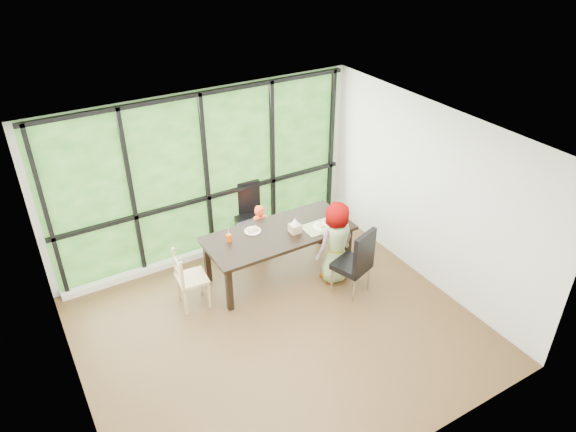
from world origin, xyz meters
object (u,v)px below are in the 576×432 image
at_px(dining_table, 279,253).
at_px(plate_far, 253,231).
at_px(white_mug, 332,210).
at_px(tissue_box, 295,228).
at_px(orange_cup, 229,238).
at_px(chair_interior_leather, 352,261).
at_px(chair_window_leather, 249,216).
at_px(child_older, 336,243).
at_px(child_toddler, 261,231).
at_px(green_cup, 339,221).
at_px(chair_end_beech, 192,278).
at_px(plate_near, 321,227).

relative_size(dining_table, plate_far, 8.96).
height_order(white_mug, tissue_box, tissue_box).
bearing_deg(dining_table, orange_cup, 167.79).
bearing_deg(chair_interior_leather, chair_window_leather, -88.49).
bearing_deg(chair_window_leather, child_older, -52.75).
bearing_deg(child_older, child_toddler, -64.91).
bearing_deg(green_cup, orange_cup, 164.68).
height_order(dining_table, white_mug, white_mug).
height_order(chair_end_beech, white_mug, chair_end_beech).
relative_size(dining_table, plate_near, 8.52).
bearing_deg(chair_end_beech, child_toddler, -62.77).
bearing_deg(chair_window_leather, green_cup, -41.00).
height_order(chair_window_leather, orange_cup, chair_window_leather).
distance_m(chair_end_beech, tissue_box, 1.66).
distance_m(chair_interior_leather, tissue_box, 0.96).
bearing_deg(chair_interior_leather, green_cup, -126.78).
relative_size(chair_end_beech, white_mug, 9.27).
height_order(child_older, orange_cup, child_older).
bearing_deg(orange_cup, child_toddler, 29.65).
height_order(dining_table, chair_interior_leather, chair_interior_leather).
bearing_deg(chair_end_beech, white_mug, -83.81).
relative_size(chair_window_leather, child_toddler, 1.21).
xyz_separation_m(child_toddler, orange_cup, (-0.74, -0.42, 0.36)).
distance_m(child_toddler, orange_cup, 0.92).
distance_m(plate_far, green_cup, 1.30).
relative_size(chair_window_leather, child_older, 0.83).
bearing_deg(tissue_box, orange_cup, 163.46).
height_order(orange_cup, white_mug, orange_cup).
xyz_separation_m(green_cup, tissue_box, (-0.67, 0.16, -0.00)).
height_order(chair_end_beech, plate_near, chair_end_beech).
distance_m(child_toddler, plate_near, 1.05).
bearing_deg(green_cup, child_older, -130.99).
distance_m(child_toddler, green_cup, 1.29).
height_order(chair_window_leather, green_cup, chair_window_leather).
bearing_deg(chair_window_leather, white_mug, -28.15).
height_order(orange_cup, tissue_box, tissue_box).
relative_size(plate_far, tissue_box, 1.60).
bearing_deg(white_mug, green_cup, -109.07).
relative_size(child_older, plate_near, 4.97).
relative_size(chair_interior_leather, child_older, 0.83).
distance_m(dining_table, child_older, 0.89).
height_order(child_older, white_mug, child_older).
xyz_separation_m(green_cup, white_mug, (0.12, 0.34, -0.02)).
height_order(plate_far, orange_cup, orange_cup).
distance_m(dining_table, green_cup, 1.03).
bearing_deg(orange_cup, dining_table, -12.21).
relative_size(chair_window_leather, plate_near, 4.13).
distance_m(orange_cup, green_cup, 1.68).
height_order(plate_near, white_mug, white_mug).
height_order(plate_far, white_mug, white_mug).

